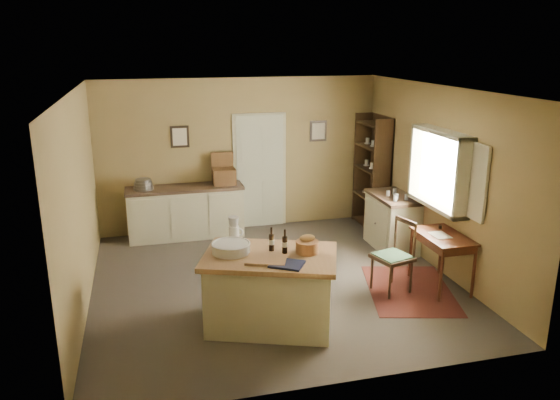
# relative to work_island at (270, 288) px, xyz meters

# --- Properties ---
(ground) EXTENTS (5.00, 5.00, 0.00)m
(ground) POSITION_rel_work_island_xyz_m (0.33, 1.17, -0.48)
(ground) COLOR #51483E
(ground) RESTS_ON ground
(wall_back) EXTENTS (5.00, 0.10, 2.70)m
(wall_back) POSITION_rel_work_island_xyz_m (0.33, 3.67, 0.87)
(wall_back) COLOR olive
(wall_back) RESTS_ON ground
(wall_front) EXTENTS (5.00, 0.10, 2.70)m
(wall_front) POSITION_rel_work_island_xyz_m (0.33, -1.33, 0.87)
(wall_front) COLOR olive
(wall_front) RESTS_ON ground
(wall_left) EXTENTS (0.10, 5.00, 2.70)m
(wall_left) POSITION_rel_work_island_xyz_m (-2.17, 1.17, 0.87)
(wall_left) COLOR olive
(wall_left) RESTS_ON ground
(wall_right) EXTENTS (0.10, 5.00, 2.70)m
(wall_right) POSITION_rel_work_island_xyz_m (2.83, 1.17, 0.87)
(wall_right) COLOR olive
(wall_right) RESTS_ON ground
(ceiling) EXTENTS (5.00, 5.00, 0.00)m
(ceiling) POSITION_rel_work_island_xyz_m (0.33, 1.17, 2.22)
(ceiling) COLOR silver
(ceiling) RESTS_ON wall_back
(door) EXTENTS (0.97, 0.06, 2.11)m
(door) POSITION_rel_work_island_xyz_m (0.68, 3.64, 0.57)
(door) COLOR beige
(door) RESTS_ON ground
(framed_prints) EXTENTS (2.82, 0.02, 0.38)m
(framed_prints) POSITION_rel_work_island_xyz_m (0.53, 3.65, 1.24)
(framed_prints) COLOR black
(framed_prints) RESTS_ON ground
(window) EXTENTS (0.25, 1.99, 1.12)m
(window) POSITION_rel_work_island_xyz_m (2.76, 0.97, 1.07)
(window) COLOR beige
(window) RESTS_ON ground
(work_island) EXTENTS (1.79, 1.47, 1.20)m
(work_island) POSITION_rel_work_island_xyz_m (0.00, 0.00, 0.00)
(work_island) COLOR beige
(work_island) RESTS_ON ground
(sideboard) EXTENTS (1.99, 0.57, 1.18)m
(sideboard) POSITION_rel_work_island_xyz_m (-0.69, 3.37, -0.00)
(sideboard) COLOR beige
(sideboard) RESTS_ON ground
(rug) EXTENTS (1.47, 1.83, 0.01)m
(rug) POSITION_rel_work_island_xyz_m (2.08, 0.44, -0.48)
(rug) COLOR #511B13
(rug) RESTS_ON ground
(writing_desk) EXTENTS (0.56, 0.92, 0.82)m
(writing_desk) POSITION_rel_work_island_xyz_m (2.53, 0.44, 0.19)
(writing_desk) COLOR #37180D
(writing_desk) RESTS_ON ground
(desk_chair) EXTENTS (0.57, 0.57, 0.98)m
(desk_chair) POSITION_rel_work_island_xyz_m (1.82, 0.49, 0.01)
(desk_chair) COLOR black
(desk_chair) RESTS_ON ground
(right_cabinet) EXTENTS (0.58, 1.05, 0.99)m
(right_cabinet) POSITION_rel_work_island_xyz_m (2.53, 1.99, -0.02)
(right_cabinet) COLOR beige
(right_cabinet) RESTS_ON ground
(shelving_unit) EXTENTS (0.35, 0.92, 2.04)m
(shelving_unit) POSITION_rel_work_island_xyz_m (2.69, 3.13, 0.54)
(shelving_unit) COLOR black
(shelving_unit) RESTS_ON ground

